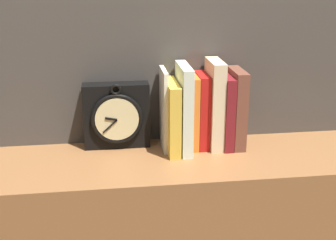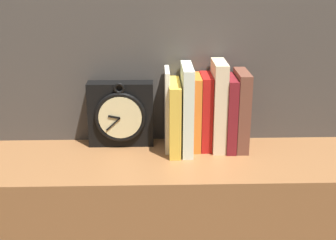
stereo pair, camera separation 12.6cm
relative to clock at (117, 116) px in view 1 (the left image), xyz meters
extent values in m
cube|color=#47423D|center=(0.14, 0.07, 0.31)|extent=(6.00, 0.05, 2.60)
cube|color=black|center=(0.00, 0.01, 0.00)|extent=(0.19, 0.05, 0.19)
torus|color=black|center=(0.00, -0.03, 0.00)|extent=(0.15, 0.01, 0.15)
cylinder|color=beige|center=(0.00, -0.03, 0.00)|extent=(0.13, 0.01, 0.13)
cube|color=black|center=(-0.02, -0.04, 0.00)|extent=(0.03, 0.00, 0.01)
cube|color=black|center=(-0.02, -0.04, -0.02)|extent=(0.04, 0.00, 0.04)
torus|color=black|center=(0.00, -0.03, 0.09)|extent=(0.03, 0.01, 0.03)
cube|color=white|center=(0.13, -0.03, 0.02)|extent=(0.01, 0.12, 0.24)
cube|color=yellow|center=(0.16, -0.05, 0.01)|extent=(0.03, 0.16, 0.20)
cube|color=white|center=(0.19, -0.04, 0.03)|extent=(0.03, 0.15, 0.25)
cube|color=orange|center=(0.22, -0.02, 0.01)|extent=(0.02, 0.11, 0.22)
cube|color=#B41815|center=(0.25, -0.02, 0.01)|extent=(0.03, 0.11, 0.22)
cube|color=beige|center=(0.28, -0.03, 0.03)|extent=(0.04, 0.13, 0.26)
cube|color=maroon|center=(0.32, -0.03, 0.01)|extent=(0.03, 0.13, 0.21)
cube|color=brown|center=(0.35, -0.03, 0.02)|extent=(0.03, 0.13, 0.23)
camera|label=1|loc=(-0.03, -1.30, 0.43)|focal=50.00mm
camera|label=2|loc=(0.10, -1.31, 0.43)|focal=50.00mm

